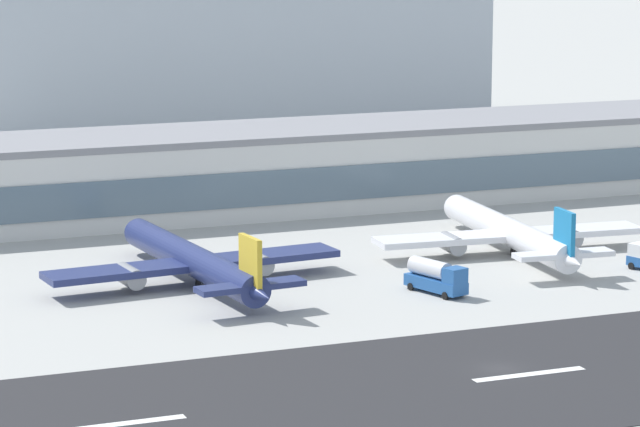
{
  "coord_description": "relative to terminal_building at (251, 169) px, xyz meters",
  "views": [
    {
      "loc": [
        -71.26,
        -130.66,
        43.64
      ],
      "look_at": [
        1.81,
        51.94,
        6.32
      ],
      "focal_mm": 87.55,
      "sensor_mm": 36.0,
      "label": 1
    }
  ],
  "objects": [
    {
      "name": "runway_strip",
      "position": [
        -5.68,
        -92.82,
        -6.16
      ],
      "size": [
        800.0,
        34.34,
        0.08
      ],
      "primitive_type": "cube",
      "color": "#262628",
      "rests_on": "ground_plane"
    },
    {
      "name": "runway_centreline_dash_4",
      "position": [
        -3.91,
        -92.82,
        -6.12
      ],
      "size": [
        12.0,
        1.2,
        0.01
      ],
      "primitive_type": "cube",
      "color": "white",
      "rests_on": "runway_strip"
    },
    {
      "name": "distant_hotel_block",
      "position": [
        24.7,
        93.52,
        15.07
      ],
      "size": [
        117.39,
        28.11,
        42.55
      ],
      "primitive_type": "cube",
      "color": "#A8B2BC",
      "rests_on": "ground_plane"
    },
    {
      "name": "service_fuel_truck_1",
      "position": [
        2.42,
        -59.21,
        -4.18
      ],
      "size": [
        4.99,
        8.89,
        3.95
      ],
      "rotation": [
        0.0,
        0.0,
        5.01
      ],
      "color": "#23569E",
      "rests_on": "ground_plane"
    },
    {
      "name": "airliner_blue_tail_gate_1",
      "position": [
        21.25,
        -43.53,
        -3.43
      ],
      "size": [
        37.27,
        41.69,
        8.7
      ],
      "rotation": [
        0.0,
        0.0,
        1.49
      ],
      "color": "silver",
      "rests_on": "ground_plane"
    },
    {
      "name": "ground_plane",
      "position": [
        -5.68,
        -89.93,
        -6.2
      ],
      "size": [
        1400.0,
        1400.0,
        0.0
      ],
      "primitive_type": "plane",
      "color": "#A8A8A3"
    },
    {
      "name": "airliner_gold_tail_gate_0",
      "position": [
        -22.64,
        -45.04,
        -3.37
      ],
      "size": [
        37.34,
        42.67,
        8.91
      ],
      "rotation": [
        0.0,
        0.0,
        1.66
      ],
      "color": "navy",
      "rests_on": "ground_plane"
    },
    {
      "name": "terminal_building",
      "position": [
        0.0,
        0.0,
        0.0
      ],
      "size": [
        185.44,
        22.26,
        12.4
      ],
      "color": "silver",
      "rests_on": "ground_plane"
    },
    {
      "name": "runway_centreline_dash_3",
      "position": [
        -44.76,
        -92.82,
        -6.12
      ],
      "size": [
        12.0,
        1.2,
        0.01
      ],
      "primitive_type": "cube",
      "color": "white",
      "rests_on": "runway_strip"
    }
  ]
}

